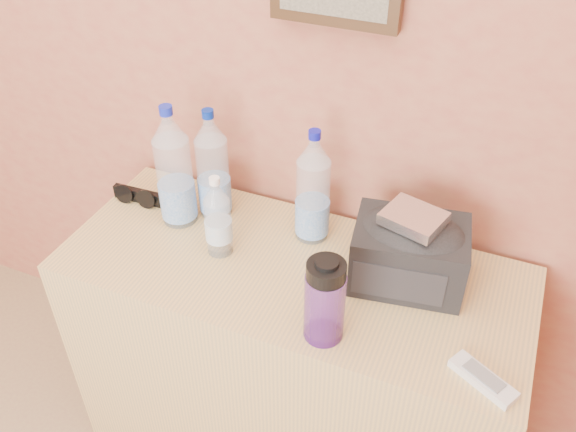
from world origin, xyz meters
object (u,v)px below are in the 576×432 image
object	(u,v)px
pet_large_b	(213,169)
pet_small	(218,220)
dresser	(291,362)
toiletry_bag	(409,251)
foil_packet	(414,218)
pet_large_a	(174,172)
nalgene_bottle	(325,300)
sunglasses	(139,195)
ac_remote	(483,379)
pet_large_c	(313,192)

from	to	relation	value
pet_large_b	pet_small	distance (m)	0.17
dresser	toiletry_bag	distance (m)	0.54
pet_large_b	foil_packet	distance (m)	0.56
pet_large_a	nalgene_bottle	xyz separation A→B (m)	(0.51, -0.24, -0.05)
pet_large_b	sunglasses	distance (m)	0.26
ac_remote	foil_packet	distance (m)	0.37
pet_large_c	pet_small	size ratio (longest dim) A/B	1.40
dresser	pet_large_c	world-z (taller)	pet_large_c
pet_large_c	sunglasses	size ratio (longest dim) A/B	2.08
pet_large_c	dresser	bearing A→B (deg)	-89.86
pet_large_b	sunglasses	bearing A→B (deg)	-169.29
dresser	sunglasses	xyz separation A→B (m)	(-0.51, 0.09, 0.39)
pet_large_a	sunglasses	xyz separation A→B (m)	(-0.15, 0.02, -0.13)
sunglasses	ac_remote	distance (m)	1.04
dresser	pet_large_b	size ratio (longest dim) A/B	3.72
pet_large_b	sunglasses	world-z (taller)	pet_large_b
pet_large_b	nalgene_bottle	bearing A→B (deg)	-35.25
pet_large_b	foil_packet	xyz separation A→B (m)	(0.55, -0.07, 0.05)
ac_remote	dresser	bearing A→B (deg)	-170.54
pet_large_a	sunglasses	distance (m)	0.20
pet_large_c	nalgene_bottle	world-z (taller)	pet_large_c
pet_large_b	ac_remote	distance (m)	0.84
pet_large_a	nalgene_bottle	distance (m)	0.56
pet_small	sunglasses	world-z (taller)	pet_small
foil_packet	dresser	bearing A→B (deg)	-166.59
pet_large_b	pet_large_c	world-z (taller)	same
pet_small	foil_packet	world-z (taller)	pet_small
pet_large_a	foil_packet	world-z (taller)	pet_large_a
dresser	ac_remote	xyz separation A→B (m)	(0.49, -0.17, 0.38)
dresser	foil_packet	xyz separation A→B (m)	(0.27, 0.06, 0.56)
pet_large_b	pet_small	xyz separation A→B (m)	(0.09, -0.14, -0.04)
dresser	toiletry_bag	xyz separation A→B (m)	(0.27, 0.07, 0.46)
nalgene_bottle	foil_packet	world-z (taller)	nalgene_bottle
pet_small	ac_remote	distance (m)	0.71
toiletry_bag	foil_packet	distance (m)	0.10
sunglasses	ac_remote	xyz separation A→B (m)	(1.00, -0.26, -0.01)
dresser	foil_packet	distance (m)	0.63
toiletry_bag	dresser	bearing A→B (deg)	-174.66
nalgene_bottle	sunglasses	world-z (taller)	nalgene_bottle
pet_large_a	toiletry_bag	size ratio (longest dim) A/B	1.32
toiletry_bag	sunglasses	bearing A→B (deg)	169.62
ac_remote	toiletry_bag	world-z (taller)	toiletry_bag
pet_large_b	pet_large_a	bearing A→B (deg)	-138.38
ac_remote	toiletry_bag	distance (m)	0.34
pet_small	pet_large_c	bearing A→B (deg)	38.07
foil_packet	nalgene_bottle	bearing A→B (deg)	-117.32
dresser	pet_small	xyz separation A→B (m)	(-0.19, -0.01, 0.47)
pet_small	nalgene_bottle	xyz separation A→B (m)	(0.34, -0.16, 0.01)
pet_large_a	foil_packet	distance (m)	0.63
pet_large_a	ac_remote	bearing A→B (deg)	-15.23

